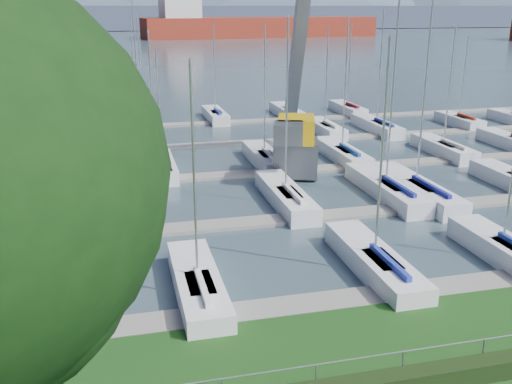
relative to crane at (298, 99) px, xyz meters
name	(u,v)px	position (x,y,z in m)	size (l,w,h in m)	color
water	(126,34)	(-6.61, 234.01, -5.73)	(800.00, 540.00, 0.20)	#3D4F59
fence	(346,360)	(-6.61, -25.99, -4.13)	(0.04, 0.04, 80.00)	#9A9CA2
foothill	(122,17)	(-6.61, 304.01, 0.67)	(900.00, 80.00, 12.00)	#464F67
docks	(211,176)	(-6.61, 0.01, -5.55)	(90.00, 41.60, 0.25)	slate
crane	(298,99)	(0.00, 0.00, 0.00)	(5.58, 13.48, 22.35)	#525559
cargo_ship_mid	(251,28)	(42.21, 192.78, -1.75)	(97.18, 27.70, 21.50)	maroon
sailboat_fleet	(180,98)	(-8.48, 2.26, 0.01)	(75.55, 49.79, 13.73)	#1D2595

